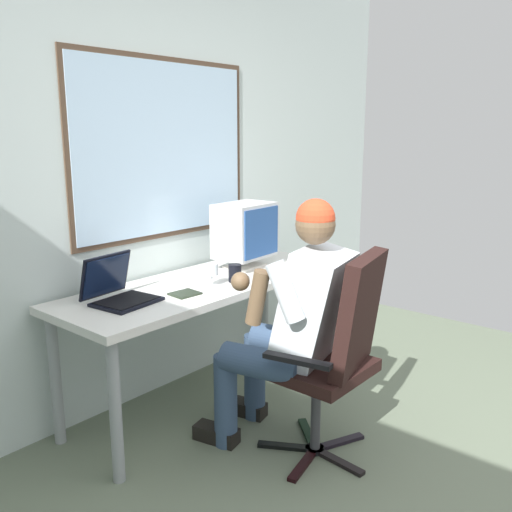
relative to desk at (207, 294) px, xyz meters
name	(u,v)px	position (x,y,z in m)	size (l,w,h in m)	color
wall_rear	(132,164)	(-0.20, 0.38, 0.75)	(5.21, 0.08, 2.83)	silver
desk	(207,294)	(0.00, 0.00, 0.00)	(1.83, 0.65, 0.75)	#91969A
office_chair	(338,345)	(-0.03, -0.92, -0.07)	(0.61, 0.58, 1.05)	black
person_seated	(291,319)	(-0.08, -0.67, 0.01)	(0.60, 0.82, 1.30)	#364B6B
crt_monitor	(245,231)	(0.38, 0.03, 0.32)	(0.39, 0.28, 0.41)	beige
laptop	(117,289)	(-0.58, 0.06, 0.14)	(0.33, 0.34, 0.24)	black
wine_glass	(212,271)	(-0.06, -0.10, 0.17)	(0.07, 0.07, 0.13)	silver
cd_case	(185,294)	(-0.28, -0.11, 0.08)	(0.15, 0.14, 0.01)	#252F21
coffee_mug	(235,273)	(0.09, -0.14, 0.13)	(0.08, 0.08, 0.10)	black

